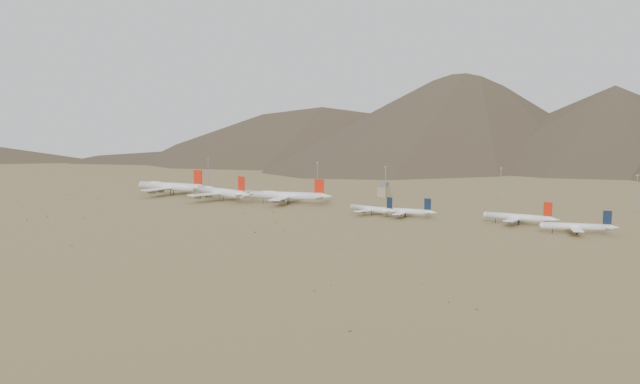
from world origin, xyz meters
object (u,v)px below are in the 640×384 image
Objects in this scene: widebody_west at (171,186)px; narrowbody_b at (406,211)px; widebody_east at (287,195)px; narrowbody_a at (373,209)px; widebody_centre at (221,192)px; control_tower at (384,190)px.

widebody_west is 218.39m from narrowbody_b.
widebody_east is 81.84m from narrowbody_a.
narrowbody_b is at bearing -25.05° from widebody_east.
narrowbody_a is at bearing 10.28° from widebody_centre.
control_tower is (149.71, 91.86, -2.28)m from widebody_west.
widebody_east is 1.59× the size of narrowbody_b.
widebody_east is 103.25m from narrowbody_b.
widebody_centre reaches higher than widebody_east.
widebody_west is 196.37m from narrowbody_a.
narrowbody_b reaches higher than control_tower.
control_tower is (-68.64, 94.05, 1.14)m from narrowbody_b.
widebody_centre is 55.87m from widebody_east.
widebody_east is at bearing -112.22° from control_tower.
widebody_west is at bearing -148.47° from control_tower.
widebody_east reaches higher than control_tower.
narrowbody_a is (134.83, -0.78, -2.87)m from widebody_centre.
widebody_east is (115.69, 8.59, -1.01)m from widebody_west.
narrowbody_b is at bearing 11.54° from widebody_centre.
widebody_west is at bearing 170.52° from narrowbody_b.
widebody_centre is at bearing 174.75° from widebody_east.
widebody_west is at bearing -173.81° from widebody_centre.
widebody_west is at bearing -171.10° from narrowbody_a.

